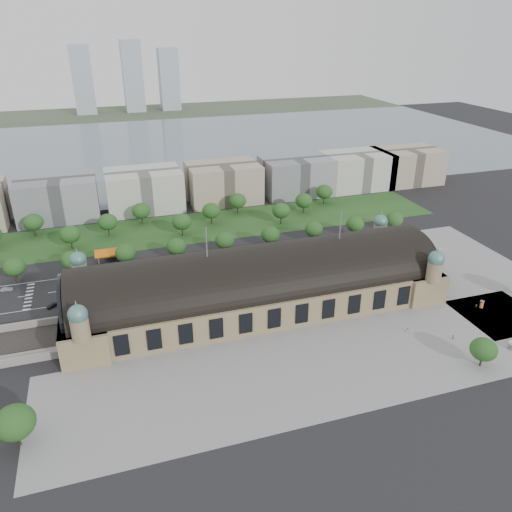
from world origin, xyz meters
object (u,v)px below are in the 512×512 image
object	(u,v)px
parked_car_4	(127,299)
parked_car_6	(177,287)
parked_car_2	(78,307)
pedestrian_1	(453,337)
traffic_car_4	(220,278)
bus_west	(230,275)
bus_east	(307,259)
traffic_car_3	(165,268)
petrol_station	(112,253)
traffic_car_1	(7,289)
traffic_car_6	(406,247)
bus_mid	(279,264)
traffic_car_2	(127,284)
pedestrian_0	(408,330)
advertising_column	(482,304)
parked_car_5	(122,295)
pedestrian_2	(476,306)
parked_car_0	(52,306)
parked_car_3	(157,293)
traffic_car_5	(291,248)
parked_car_1	(68,303)

from	to	relation	value
parked_car_4	parked_car_6	world-z (taller)	parked_car_6
parked_car_2	pedestrian_1	bearing A→B (deg)	28.06
traffic_car_4	bus_west	world-z (taller)	bus_west
bus_east	traffic_car_3	bearing A→B (deg)	82.49
petrol_station	traffic_car_4	xyz separation A→B (m)	(45.13, -37.71, -2.18)
traffic_car_1	traffic_car_6	size ratio (longest dim) A/B	1.06
traffic_car_6	bus_east	xyz separation A→B (m)	(-54.74, 0.67, 0.90)
bus_mid	bus_east	bearing A→B (deg)	-85.97
traffic_car_1	traffic_car_2	xyz separation A→B (m)	(50.24, -10.73, -0.13)
traffic_car_3	pedestrian_0	size ratio (longest dim) A/B	3.00
bus_west	advertising_column	world-z (taller)	advertising_column
parked_car_5	traffic_car_2	bearing A→B (deg)	133.12
pedestrian_2	traffic_car_1	bearing A→B (deg)	52.54
traffic_car_4	pedestrian_0	distance (m)	84.34
pedestrian_2	pedestrian_0	bearing A→B (deg)	84.46
traffic_car_2	bus_east	bearing A→B (deg)	81.34
bus_east	traffic_car_2	bearing A→B (deg)	91.60
traffic_car_6	parked_car_4	bearing A→B (deg)	-84.49
parked_car_5	parked_car_0	bearing A→B (deg)	-120.79
parked_car_3	bus_east	xyz separation A→B (m)	(73.21, 9.75, 0.80)
traffic_car_4	traffic_car_3	bearing A→B (deg)	-121.90
traffic_car_2	bus_east	distance (m)	84.79
pedestrian_0	traffic_car_3	bearing A→B (deg)	125.30
petrol_station	bus_west	xyz separation A→B (m)	(49.65, -38.28, -1.39)
traffic_car_1	parked_car_6	bearing A→B (deg)	-105.97
petrol_station	traffic_car_4	bearing A→B (deg)	-39.88
bus_west	bus_east	bearing A→B (deg)	-81.48
parked_car_2	pedestrian_2	size ratio (longest dim) A/B	2.64
parked_car_2	traffic_car_3	bearing A→B (deg)	86.01
advertising_column	pedestrian_2	distance (m)	2.18
traffic_car_5	bus_east	size ratio (longest dim) A/B	0.39
advertising_column	parked_car_3	bearing A→B (deg)	157.68
parked_car_6	traffic_car_1	bearing A→B (deg)	-142.60
bus_west	parked_car_0	bearing A→B (deg)	92.85
parked_car_1	bus_mid	xyz separation A→B (m)	(94.71, 6.23, 0.75)
traffic_car_1	traffic_car_5	xyz separation A→B (m)	(133.52, 2.98, -0.10)
parked_car_4	bus_west	world-z (taller)	bus_west
traffic_car_2	bus_east	size ratio (longest dim) A/B	0.44
petrol_station	pedestrian_0	bearing A→B (deg)	-44.38
traffic_car_3	pedestrian_0	xyz separation A→B (m)	(79.18, -79.56, 0.11)
parked_car_1	pedestrian_0	xyz separation A→B (m)	(122.17, -59.61, 0.11)
parked_car_5	bus_mid	xyz separation A→B (m)	(72.84, 6.23, 0.79)
pedestrian_1	bus_east	bearing A→B (deg)	34.69
traffic_car_3	parked_car_6	bearing A→B (deg)	-173.54
traffic_car_5	traffic_car_1	bearing A→B (deg)	92.30
petrol_station	traffic_car_4	world-z (taller)	petrol_station
parked_car_4	traffic_car_4	bearing A→B (deg)	72.47
pedestrian_0	bus_mid	bearing A→B (deg)	103.07
parked_car_2	bus_west	world-z (taller)	bus_west
traffic_car_1	parked_car_1	bearing A→B (deg)	-128.61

